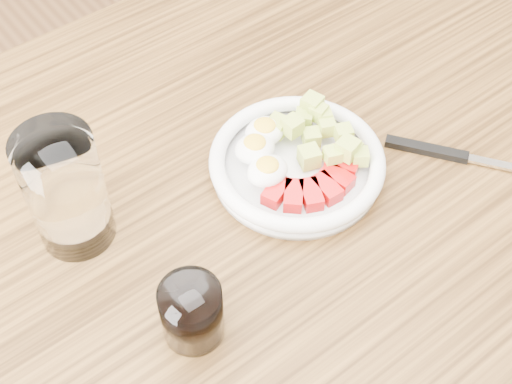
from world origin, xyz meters
TOP-DOWN VIEW (x-y plane):
  - dining_table at (0.00, 0.00)m, footprint 1.50×0.90m
  - bowl at (0.06, 0.03)m, footprint 0.21×0.21m
  - fork at (0.23, -0.07)m, footprint 0.14×0.18m
  - water_glass at (-0.19, 0.11)m, footprint 0.08×0.08m
  - coffee_glass at (-0.16, -0.08)m, footprint 0.06×0.06m

SIDE VIEW (x-z plane):
  - dining_table at x=0.00m, z-range 0.28..1.05m
  - fork at x=0.23m, z-range 0.77..0.78m
  - bowl at x=0.06m, z-range 0.76..0.82m
  - coffee_glass at x=-0.16m, z-range 0.77..0.84m
  - water_glass at x=-0.19m, z-range 0.77..0.92m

